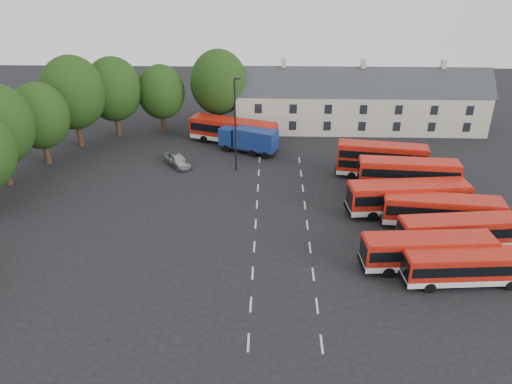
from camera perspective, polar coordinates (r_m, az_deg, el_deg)
ground at (r=46.74m, az=-0.12°, el=-4.92°), size 140.00×140.00×0.00m
lane_markings at (r=48.44m, az=2.92°, el=-3.72°), size 5.15×33.80×0.01m
treeline at (r=65.58m, az=-18.24°, el=9.60°), size 29.92×32.59×12.01m
terrace_houses at (r=73.86m, az=11.74°, el=9.92°), size 35.70×7.13×10.06m
bus_row_a at (r=43.02m, az=23.04°, el=-7.73°), size 10.21×3.10×2.84m
bus_row_b at (r=43.64m, az=19.06°, el=-6.26°), size 10.93×3.29×3.05m
bus_row_c at (r=47.47m, az=22.16°, el=-4.08°), size 10.74×3.62×2.98m
bus_row_d at (r=50.29m, az=20.49°, el=-1.88°), size 11.22×3.70×3.11m
bus_row_e at (r=51.57m, az=17.00°, el=-0.40°), size 12.10×3.94×3.36m
bus_dd_south at (r=54.84m, az=16.96°, el=1.70°), size 10.44×3.15×4.22m
bus_dd_north at (r=58.76m, az=14.16°, el=3.69°), size 10.23×3.81×4.10m
bus_north at (r=67.27m, az=-2.63°, el=7.14°), size 12.03×6.55×3.34m
box_truck at (r=64.25m, az=-0.80°, el=6.06°), size 7.86×5.18×3.30m
silver_car at (r=61.46m, az=-8.96°, el=3.64°), size 4.19×4.65×1.53m
lamppost at (r=57.81m, az=-2.36°, el=7.93°), size 0.77×0.41×11.10m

